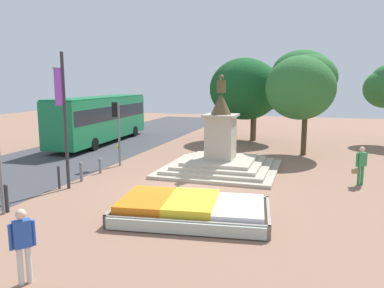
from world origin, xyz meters
name	(u,v)px	position (x,y,z in m)	size (l,w,h in m)	color
ground_plane	(183,193)	(0.00, 0.00, 0.00)	(76.16, 76.16, 0.00)	#8C6651
street_asphalt_strip	(1,176)	(-9.53, 0.00, 0.01)	(8.10, 66.64, 0.01)	#3D3D42
flower_planter	(190,210)	(1.21, -2.78, 0.30)	(5.53, 3.69, 0.68)	#38281C
statue_monument	(220,154)	(0.57, 4.48, 0.84)	(5.87, 5.87, 4.97)	#B1A692
traffic_light_mid_block	(117,122)	(-5.10, 3.83, 2.43)	(0.41, 0.30, 3.52)	slate
banner_pole	(64,118)	(-4.95, -0.92, 3.10)	(0.14, 0.74, 5.83)	#2D2D33
city_bus	(101,117)	(-10.18, 10.62, 2.02)	(3.08, 11.87, 3.52)	#197A47
pedestrian_with_handbag	(361,163)	(7.24, 3.54, 0.99)	(0.65, 0.48, 1.74)	#338C4C
pedestrian_near_planter	(23,241)	(-1.11, -7.90, 1.04)	(0.41, 0.46, 1.78)	beige
kerb_bollard_south	(6,197)	(-5.18, -4.15, 0.54)	(0.16, 0.16, 1.04)	#2D2D33
kerb_bollard_mid_a	(59,177)	(-5.30, -1.07, 0.53)	(0.12, 0.12, 1.03)	#2D2D33
kerb_bollard_mid_b	(81,171)	(-5.11, 0.32, 0.49)	(0.15, 0.15, 0.92)	slate
kerb_bollard_north	(100,165)	(-5.11, 1.97, 0.40)	(0.15, 0.15, 0.77)	slate
park_tree_far_left	(248,89)	(0.24, 14.95, 4.06)	(5.98, 5.44, 6.47)	brown
park_tree_far_right	(302,82)	(4.40, 10.51, 4.63)	(4.37, 4.95, 6.66)	#4C3823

